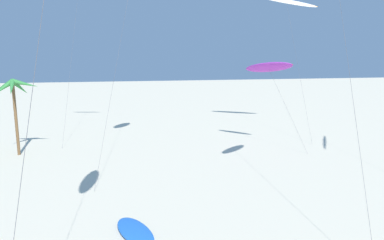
# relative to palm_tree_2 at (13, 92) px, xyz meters

# --- Properties ---
(palm_tree_2) EXTENTS (4.79, 4.52, 8.29)m
(palm_tree_2) POSITION_rel_palm_tree_2_xyz_m (0.00, 0.00, 0.00)
(palm_tree_2) COLOR brown
(palm_tree_2) RESTS_ON ground
(flying_kite_0) EXTENTS (8.01, 10.06, 19.05)m
(flying_kite_0) POSITION_rel_palm_tree_2_xyz_m (33.42, 5.56, 10.91)
(flying_kite_0) COLOR white
(flying_kite_0) RESTS_ON ground
(flying_kite_6) EXTENTS (6.15, 5.65, 10.35)m
(flying_kite_6) POSITION_rel_palm_tree_2_xyz_m (27.38, -3.07, 2.48)
(flying_kite_6) COLOR purple
(flying_kite_6) RESTS_ON ground
(grounded_kite_1) EXTENTS (2.97, 4.48, 0.37)m
(grounded_kite_1) POSITION_rel_palm_tree_2_xyz_m (11.54, -20.18, -6.71)
(grounded_kite_1) COLOR blue
(grounded_kite_1) RESTS_ON ground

